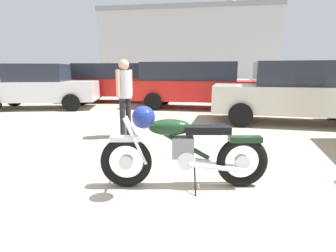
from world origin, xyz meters
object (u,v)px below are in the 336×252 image
Objects in this scene: silver_sedan_mid at (119,81)px; vintage_motorcycle at (180,149)px; bystander at (125,90)px; white_estate_far at (74,79)px; red_hatchback_near at (194,84)px; blue_hatchback_right at (39,87)px; pale_sedan_back at (297,83)px; dark_sedan_left at (292,93)px.

vintage_motorcycle is at bearing -74.23° from silver_sedan_mid.
bystander reaches higher than vintage_motorcycle.
red_hatchback_near is at bearing -34.43° from white_estate_far.
vintage_motorcycle is at bearing 119.79° from blue_hatchback_right.
vintage_motorcycle is 9.58m from pale_sedan_back.
red_hatchback_near is (0.27, 7.25, 0.45)m from vintage_motorcycle.
bystander is at bearing -100.60° from red_hatchback_near.
dark_sedan_left is at bearing -41.21° from silver_sedan_mid.
dark_sedan_left is at bearing -37.33° from white_estate_far.
white_estate_far reaches higher than red_hatchback_near.
red_hatchback_near is at bearing 23.32° from pale_sedan_back.
dark_sedan_left is at bearing 155.06° from blue_hatchback_right.
dark_sedan_left is at bearing -40.00° from red_hatchback_near.
dark_sedan_left is (6.03, -4.72, -0.10)m from silver_sedan_mid.
bystander is at bearing 53.77° from pale_sedan_back.
white_estate_far is 0.81× the size of pale_sedan_back.
vintage_motorcycle is 14.41m from white_estate_far.
bystander is 0.37× the size of blue_hatchback_right.
blue_hatchback_right is 1.11× the size of white_estate_far.
pale_sedan_back reaches higher than blue_hatchback_right.
pale_sedan_back is (10.13, 1.76, 0.10)m from blue_hatchback_right.
vintage_motorcycle is 5.30m from dark_sedan_left.
pale_sedan_back is (4.55, 8.42, 0.45)m from vintage_motorcycle.
bystander is 8.34m from pale_sedan_back.
dark_sedan_left is (2.62, -2.82, -0.10)m from red_hatchback_near.
white_estate_far is 8.94m from red_hatchback_near.
bystander is 0.34× the size of red_hatchback_near.
silver_sedan_mid is 1.08× the size of blue_hatchback_right.
pale_sedan_back is at bearing -103.62° from dark_sedan_left.
red_hatchback_near is 1.00× the size of pale_sedan_back.
red_hatchback_near is at bearing -97.02° from vintage_motorcycle.
white_estate_far reaches higher than bystander.
white_estate_far is at bearing -12.58° from pale_sedan_back.
bystander is at bearing -77.52° from silver_sedan_mid.
red_hatchback_near is (3.41, -1.90, 0.00)m from silver_sedan_mid.
red_hatchback_near reaches higher than dark_sedan_left.
vintage_motorcycle is 0.43× the size of red_hatchback_near.
blue_hatchback_right is 8.76m from dark_sedan_left.
bystander is 0.42× the size of white_estate_far.
blue_hatchback_right is (-4.32, 4.22, -0.18)m from bystander.
white_estate_far is (-1.25, 6.02, 0.08)m from blue_hatchback_right.
white_estate_far is (-3.69, 3.54, -0.02)m from silver_sedan_mid.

